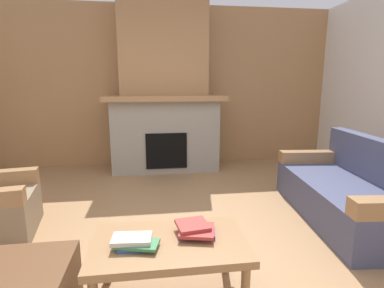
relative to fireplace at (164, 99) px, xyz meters
The scene contains 7 objects.
ground 2.87m from the fireplace, 90.00° to the right, with size 9.00×9.00×0.00m, color #9E754C.
wall_back_wood_panel 0.42m from the fireplace, 90.00° to the left, with size 6.00×0.12×2.70m, color #A87A4C.
fireplace is the anchor object (origin of this frame).
couch 3.02m from the fireplace, 50.51° to the right, with size 1.00×1.87×0.85m.
coffee_table 3.31m from the fireplace, 92.42° to the right, with size 1.00×0.60×0.43m.
book_stack_near_edge 3.35m from the fireplace, 96.20° to the right, with size 0.30×0.20×0.07m.
book_stack_center 3.22m from the fireplace, 89.14° to the right, with size 0.28×0.28×0.07m.
Camera 1 is at (-0.23, -2.37, 1.43)m, focal length 28.18 mm.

